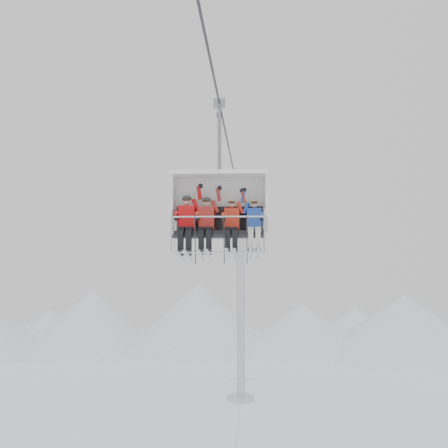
{
  "coord_description": "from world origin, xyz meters",
  "views": [
    {
      "loc": [
        0.85,
        -16.43,
        9.2
      ],
      "look_at": [
        0.0,
        0.0,
        10.35
      ],
      "focal_mm": 45.0,
      "sensor_mm": 36.0,
      "label": 1
    }
  ],
  "objects_px": {
    "skier_center_left": "(206,223)",
    "lift_tower_right": "(241,313)",
    "chairlift_carrier": "(220,205)",
    "skier_center_right": "(232,224)",
    "skier_far_right": "(254,224)",
    "skier_far_left": "(186,222)"
  },
  "relations": [
    {
      "from": "skier_far_left",
      "to": "skier_far_right",
      "type": "xyz_separation_m",
      "value": [
        1.71,
        -0.01,
        -0.04
      ]
    },
    {
      "from": "lift_tower_right",
      "to": "skier_far_right",
      "type": "xyz_separation_m",
      "value": [
        0.89,
        -24.47,
        4.39
      ]
    },
    {
      "from": "lift_tower_right",
      "to": "chairlift_carrier",
      "type": "bearing_deg",
      "value": -90.0
    },
    {
      "from": "skier_center_left",
      "to": "skier_far_right",
      "type": "distance_m",
      "value": 1.21
    },
    {
      "from": "lift_tower_right",
      "to": "skier_center_right",
      "type": "height_order",
      "value": "lift_tower_right"
    },
    {
      "from": "skier_center_right",
      "to": "lift_tower_right",
      "type": "bearing_deg",
      "value": 90.75
    },
    {
      "from": "lift_tower_right",
      "to": "skier_center_left",
      "type": "distance_m",
      "value": 24.86
    },
    {
      "from": "lift_tower_right",
      "to": "skier_center_right",
      "type": "bearing_deg",
      "value": -89.25
    },
    {
      "from": "skier_center_left",
      "to": "skier_far_left",
      "type": "bearing_deg",
      "value": 179.39
    },
    {
      "from": "chairlift_carrier",
      "to": "skier_center_left",
      "type": "relative_size",
      "value": 2.36
    },
    {
      "from": "chairlift_carrier",
      "to": "skier_far_right",
      "type": "distance_m",
      "value": 1.08
    },
    {
      "from": "skier_center_left",
      "to": "lift_tower_right",
      "type": "bearing_deg",
      "value": 89.25
    },
    {
      "from": "lift_tower_right",
      "to": "skier_center_left",
      "type": "relative_size",
      "value": 7.99
    },
    {
      "from": "chairlift_carrier",
      "to": "skier_far_right",
      "type": "xyz_separation_m",
      "value": [
        0.89,
        -0.32,
        -0.52
      ]
    },
    {
      "from": "skier_center_left",
      "to": "skier_center_right",
      "type": "height_order",
      "value": "skier_center_left"
    },
    {
      "from": "skier_center_right",
      "to": "skier_far_right",
      "type": "bearing_deg",
      "value": -0.17
    },
    {
      "from": "skier_center_right",
      "to": "skier_far_left",
      "type": "bearing_deg",
      "value": 179.43
    },
    {
      "from": "lift_tower_right",
      "to": "skier_center_right",
      "type": "xyz_separation_m",
      "value": [
        0.32,
        -24.47,
        4.4
      ]
    },
    {
      "from": "lift_tower_right",
      "to": "skier_center_right",
      "type": "distance_m",
      "value": 24.87
    },
    {
      "from": "lift_tower_right",
      "to": "chairlift_carrier",
      "type": "relative_size",
      "value": 3.38
    },
    {
      "from": "chairlift_carrier",
      "to": "skier_center_right",
      "type": "xyz_separation_m",
      "value": [
        0.32,
        -0.32,
        -0.51
      ]
    },
    {
      "from": "skier_far_right",
      "to": "skier_center_right",
      "type": "bearing_deg",
      "value": 179.83
    }
  ]
}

